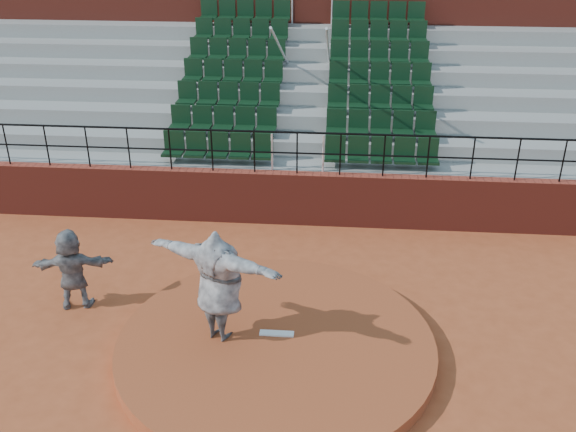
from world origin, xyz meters
name	(u,v)px	position (x,y,z in m)	size (l,w,h in m)	color
ground	(276,351)	(0.00, 0.00, 0.00)	(90.00, 90.00, 0.00)	#A54925
pitchers_mound	(276,345)	(0.00, 0.00, 0.12)	(5.50, 5.50, 0.25)	#9B4422
pitching_rubber	(277,333)	(0.00, 0.15, 0.27)	(0.60, 0.15, 0.03)	white
boundary_wall	(297,198)	(0.00, 5.00, 0.65)	(24.00, 0.30, 1.30)	maroon
wall_railing	(297,144)	(0.00, 5.00, 2.03)	(24.04, 0.05, 1.03)	black
seating_deck	(306,120)	(0.00, 8.65, 1.43)	(24.00, 5.97, 4.63)	gray
press_box_facade	(314,21)	(0.00, 12.60, 3.55)	(24.00, 3.00, 7.10)	maroon
pitcher	(219,285)	(-0.96, 0.03, 1.28)	(2.54, 0.69, 2.06)	black
fielder	(72,269)	(-3.97, 1.08, 0.81)	(1.51, 0.48, 1.63)	black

